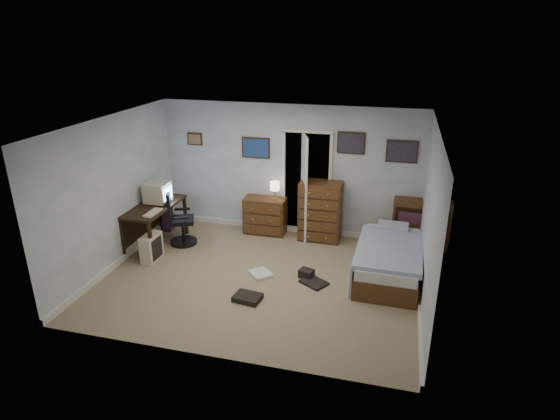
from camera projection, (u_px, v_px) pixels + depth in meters
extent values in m
cube|color=tan|center=(260.00, 279.00, 7.57)|extent=(5.00, 4.00, 0.02)
cube|color=black|center=(154.00, 207.00, 8.43)|extent=(0.67, 1.40, 0.04)
cube|color=black|center=(122.00, 239.00, 8.06)|extent=(0.05, 0.05, 0.75)
cube|color=black|center=(151.00, 243.00, 7.92)|extent=(0.05, 0.05, 0.75)
cube|color=black|center=(160.00, 213.00, 9.23)|extent=(0.05, 0.05, 0.75)
cube|color=black|center=(185.00, 216.00, 9.08)|extent=(0.05, 0.05, 0.75)
cube|color=black|center=(141.00, 223.00, 8.63)|extent=(0.06, 1.28, 0.53)
cube|color=beige|center=(157.00, 192.00, 8.48)|extent=(0.41, 0.39, 0.36)
cube|color=#8CB2F2|center=(168.00, 193.00, 8.43)|extent=(0.02, 0.30, 0.23)
cube|color=beige|center=(158.00, 202.00, 8.55)|extent=(0.27, 0.27, 0.02)
cube|color=beige|center=(153.00, 213.00, 8.06)|extent=(0.17, 0.43, 0.03)
cube|color=beige|center=(151.00, 247.00, 8.08)|extent=(0.22, 0.45, 0.48)
cube|color=black|center=(157.00, 248.00, 8.05)|extent=(0.01, 0.32, 0.37)
cylinder|color=black|center=(184.00, 242.00, 8.79)|extent=(0.65, 0.65, 0.06)
cylinder|color=black|center=(183.00, 232.00, 8.72)|extent=(0.08, 0.08, 0.38)
cube|color=black|center=(182.00, 220.00, 8.63)|extent=(0.55, 0.55, 0.08)
cube|color=black|center=(169.00, 206.00, 8.50)|extent=(0.20, 0.37, 0.52)
cube|color=black|center=(181.00, 218.00, 8.37)|extent=(0.28, 0.16, 0.04)
cube|color=black|center=(182.00, 209.00, 8.79)|extent=(0.28, 0.16, 0.04)
cube|color=maroon|center=(167.00, 209.00, 9.20)|extent=(0.18, 0.18, 0.89)
cube|color=#58321C|center=(265.00, 216.00, 9.14)|extent=(0.81, 0.42, 0.72)
cylinder|color=gold|center=(275.00, 199.00, 8.96)|extent=(0.11, 0.11, 0.02)
cylinder|color=gold|center=(275.00, 194.00, 8.92)|extent=(0.02, 0.02, 0.21)
cylinder|color=beige|center=(275.00, 186.00, 8.86)|extent=(0.18, 0.18, 0.16)
cube|color=black|center=(310.00, 179.00, 9.20)|extent=(0.90, 0.60, 2.00)
cube|color=white|center=(284.00, 183.00, 9.00)|extent=(0.06, 0.05, 2.00)
cube|color=white|center=(330.00, 186.00, 8.79)|extent=(0.06, 0.05, 2.00)
cube|color=white|center=(308.00, 131.00, 8.53)|extent=(0.96, 0.05, 0.06)
cube|color=white|center=(303.00, 186.00, 8.81)|extent=(0.31, 0.77, 2.00)
sphere|color=gold|center=(318.00, 190.00, 8.60)|extent=(0.06, 0.06, 0.06)
cube|color=#58321C|center=(320.00, 211.00, 8.78)|extent=(0.78, 0.47, 1.14)
cube|color=#58321C|center=(421.00, 224.00, 8.51)|extent=(1.03, 0.30, 0.92)
cube|color=black|center=(422.00, 216.00, 8.38)|extent=(0.94, 0.14, 0.31)
cube|color=maroon|center=(422.00, 218.00, 8.39)|extent=(0.82, 0.16, 0.22)
cube|color=#58321C|center=(388.00, 266.00, 7.60)|extent=(0.99, 1.90, 0.33)
cube|color=white|center=(390.00, 253.00, 7.51)|extent=(0.95, 1.86, 0.17)
cube|color=#6675BD|center=(390.00, 249.00, 7.39)|extent=(1.04, 1.62, 0.09)
cube|color=#6675BD|center=(357.00, 260.00, 7.61)|extent=(0.08, 1.60, 0.51)
cube|color=#7577BC|center=(393.00, 228.00, 8.09)|extent=(0.53, 0.37, 0.12)
cube|color=#331E11|center=(195.00, 139.00, 9.16)|extent=(0.30, 0.03, 0.24)
cube|color=brown|center=(194.00, 139.00, 9.14)|extent=(0.25, 0.01, 0.19)
cube|color=#331E11|center=(256.00, 148.00, 8.90)|extent=(0.55, 0.03, 0.40)
cube|color=#0C1157|center=(256.00, 148.00, 8.89)|extent=(0.50, 0.01, 0.35)
cube|color=#331E11|center=(351.00, 143.00, 8.41)|extent=(0.50, 0.03, 0.40)
cube|color=black|center=(351.00, 143.00, 8.40)|extent=(0.45, 0.01, 0.35)
cube|color=#331E11|center=(402.00, 151.00, 8.24)|extent=(0.55, 0.03, 0.40)
cube|color=black|center=(402.00, 152.00, 8.22)|extent=(0.50, 0.01, 0.35)
cube|color=silver|center=(261.00, 274.00, 7.65)|extent=(0.46, 0.46, 0.05)
cube|color=black|center=(306.00, 274.00, 7.57)|extent=(0.26, 0.24, 0.14)
cube|color=black|center=(314.00, 282.00, 7.40)|extent=(0.50, 0.46, 0.04)
cube|color=black|center=(248.00, 298.00, 6.95)|extent=(0.43, 0.35, 0.08)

